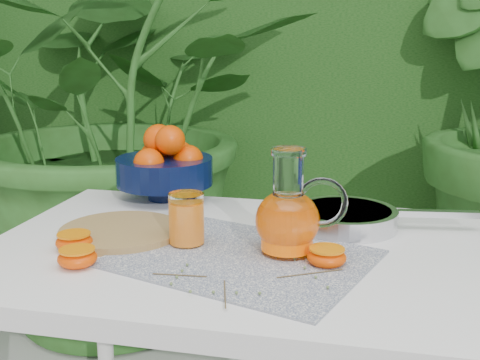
% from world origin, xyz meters
% --- Properties ---
extents(hedge_backdrop, '(8.00, 1.65, 2.50)m').
position_xyz_m(hedge_backdrop, '(0.06, 2.06, 1.19)').
color(hedge_backdrop, '#134012').
rests_on(hedge_backdrop, ground).
extents(potted_plant_left, '(2.23, 2.23, 1.78)m').
position_xyz_m(potted_plant_left, '(-0.68, 1.15, 0.89)').
color(potted_plant_left, '#2B581E').
rests_on(potted_plant_left, ground).
extents(white_table, '(1.00, 0.70, 0.75)m').
position_xyz_m(white_table, '(0.05, 0.02, 0.67)').
color(white_table, white).
rests_on(white_table, ground).
extents(placemat, '(0.54, 0.47, 0.00)m').
position_xyz_m(placemat, '(0.07, -0.05, 0.75)').
color(placemat, '#0B1841').
rests_on(placemat, white_table).
extents(cutting_board, '(0.33, 0.33, 0.02)m').
position_xyz_m(cutting_board, '(-0.20, 0.03, 0.76)').
color(cutting_board, olive).
rests_on(cutting_board, white_table).
extents(fruit_bowl, '(0.31, 0.31, 0.19)m').
position_xyz_m(fruit_bowl, '(-0.21, 0.33, 0.84)').
color(fruit_bowl, black).
rests_on(fruit_bowl, white_table).
extents(juice_pitcher, '(0.18, 0.13, 0.20)m').
position_xyz_m(juice_pitcher, '(0.15, -0.00, 0.82)').
color(juice_pitcher, white).
rests_on(juice_pitcher, white_table).
extents(juice_tumbler, '(0.08, 0.08, 0.10)m').
position_xyz_m(juice_tumbler, '(-0.05, 0.00, 0.80)').
color(juice_tumbler, white).
rests_on(juice_tumbler, white_table).
extents(saute_pan, '(0.41, 0.25, 0.04)m').
position_xyz_m(saute_pan, '(0.25, 0.19, 0.77)').
color(saute_pan, silver).
rests_on(saute_pan, white_table).
extents(orange_halves, '(0.58, 0.20, 0.03)m').
position_xyz_m(orange_halves, '(-0.08, -0.09, 0.77)').
color(orange_halves, '#E63102').
rests_on(orange_halves, white_table).
extents(thyme_sprigs, '(0.32, 0.23, 0.01)m').
position_xyz_m(thyme_sprigs, '(0.10, -0.16, 0.76)').
color(thyme_sprigs, brown).
rests_on(thyme_sprigs, white_table).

